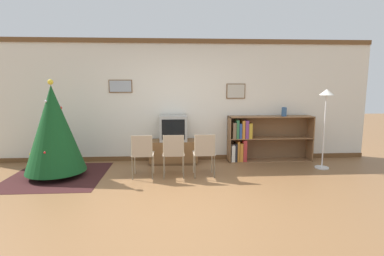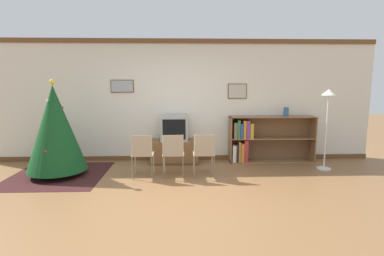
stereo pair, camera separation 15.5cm
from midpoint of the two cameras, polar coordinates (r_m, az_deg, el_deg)
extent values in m
plane|color=brown|center=(4.65, -3.73, -13.56)|extent=(24.00, 24.00, 0.00)
cube|color=silver|center=(6.75, -3.83, 5.18)|extent=(8.84, 0.08, 2.70)
cube|color=brown|center=(6.74, -3.95, 16.25)|extent=(8.84, 0.03, 0.10)
cube|color=brown|center=(6.90, -3.72, -5.69)|extent=(8.84, 0.03, 0.10)
cube|color=brown|center=(6.80, -14.10, 7.73)|extent=(0.51, 0.02, 0.28)
cube|color=#9EA8B2|center=(6.79, -14.11, 7.73)|extent=(0.47, 0.01, 0.24)
cube|color=brown|center=(6.82, 7.70, 6.98)|extent=(0.42, 0.02, 0.33)
cube|color=#BCB7A8|center=(6.81, 7.72, 6.97)|extent=(0.39, 0.01, 0.30)
cube|color=#381919|center=(6.30, -24.96, -8.32)|extent=(1.74, 1.82, 0.01)
cylinder|color=maroon|center=(6.29, -24.99, -7.85)|extent=(0.36, 0.36, 0.10)
cone|color=#14471E|center=(6.11, -25.50, -0.14)|extent=(1.09, 1.09, 1.61)
sphere|color=yellow|center=(6.05, -26.03, 7.88)|extent=(0.10, 0.10, 0.10)
sphere|color=silver|center=(6.14, -24.71, 3.83)|extent=(0.06, 0.06, 0.06)
sphere|color=red|center=(5.84, -26.92, -4.20)|extent=(0.04, 0.04, 0.04)
sphere|color=gold|center=(6.25, -29.03, -4.41)|extent=(0.04, 0.04, 0.04)
sphere|color=red|center=(6.10, -24.44, 3.50)|extent=(0.05, 0.05, 0.05)
sphere|color=silver|center=(6.03, -26.69, 4.56)|extent=(0.05, 0.05, 0.05)
cube|color=brown|center=(6.66, -4.19, -6.45)|extent=(1.00, 0.46, 0.05)
cube|color=brown|center=(6.60, -4.22, -4.31)|extent=(1.04, 0.48, 0.46)
cube|color=#9E9E99|center=(6.50, -4.27, 0.01)|extent=(0.59, 0.46, 0.55)
cube|color=black|center=(6.27, -4.29, -0.31)|extent=(0.48, 0.01, 0.43)
cube|color=tan|center=(5.69, -10.09, -4.94)|extent=(0.40, 0.40, 0.02)
cube|color=tan|center=(5.46, -10.37, -3.40)|extent=(0.35, 0.01, 0.38)
cylinder|color=beige|center=(5.94, -11.58, -6.59)|extent=(0.02, 0.02, 0.42)
cylinder|color=beige|center=(5.90, -8.09, -6.60)|extent=(0.02, 0.02, 0.42)
cylinder|color=beige|center=(5.60, -12.08, -7.56)|extent=(0.02, 0.02, 0.42)
cylinder|color=beige|center=(5.56, -8.38, -7.58)|extent=(0.02, 0.02, 0.42)
cylinder|color=beige|center=(5.55, -12.15, -5.60)|extent=(0.02, 0.02, 0.82)
cylinder|color=beige|center=(5.50, -8.42, -5.60)|extent=(0.02, 0.02, 0.82)
cube|color=tan|center=(5.65, -4.32, -4.91)|extent=(0.40, 0.40, 0.02)
cube|color=tan|center=(5.42, -4.37, -3.36)|extent=(0.35, 0.01, 0.38)
cylinder|color=beige|center=(5.89, -6.04, -6.60)|extent=(0.02, 0.02, 0.42)
cylinder|color=beige|center=(5.88, -2.51, -6.57)|extent=(0.02, 0.02, 0.42)
cylinder|color=beige|center=(5.54, -6.19, -7.58)|extent=(0.02, 0.02, 0.42)
cylinder|color=beige|center=(5.54, -2.43, -7.55)|extent=(0.02, 0.02, 0.42)
cylinder|color=beige|center=(5.49, -6.22, -5.60)|extent=(0.02, 0.02, 0.82)
cylinder|color=beige|center=(5.49, -2.45, -5.57)|extent=(0.02, 0.02, 0.82)
cube|color=tan|center=(5.68, 1.47, -4.84)|extent=(0.40, 0.40, 0.02)
cube|color=tan|center=(5.44, 1.66, -3.29)|extent=(0.35, 0.01, 0.38)
cylinder|color=beige|center=(5.89, -0.45, -6.54)|extent=(0.02, 0.02, 0.42)
cylinder|color=beige|center=(5.92, 3.05, -6.47)|extent=(0.02, 0.02, 0.42)
cylinder|color=beige|center=(5.54, -0.24, -7.51)|extent=(0.02, 0.02, 0.42)
cylinder|color=beige|center=(5.58, 3.48, -7.44)|extent=(0.02, 0.02, 0.42)
cylinder|color=beige|center=(5.49, -0.25, -5.54)|extent=(0.02, 0.02, 0.82)
cylinder|color=beige|center=(5.53, 3.50, -5.47)|extent=(0.02, 0.02, 0.82)
cube|color=olive|center=(6.72, 6.39, -2.11)|extent=(0.02, 0.36, 1.02)
cube|color=olive|center=(7.28, 21.02, -1.80)|extent=(0.02, 0.36, 1.02)
cube|color=olive|center=(6.87, 14.15, 2.13)|extent=(1.89, 0.36, 0.02)
cube|color=olive|center=(7.05, 13.85, -5.96)|extent=(1.89, 0.36, 0.02)
cube|color=olive|center=(6.94, 14.01, -1.80)|extent=(1.85, 0.36, 0.02)
cube|color=brown|center=(7.10, 13.58, -1.71)|extent=(1.89, 0.01, 1.02)
cube|color=silver|center=(6.76, 7.05, -4.71)|extent=(0.08, 0.27, 0.37)
cube|color=#232328|center=(6.73, 7.66, -4.63)|extent=(0.04, 0.20, 0.40)
cube|color=orange|center=(6.74, 8.08, -4.42)|extent=(0.04, 0.20, 0.45)
cube|color=orange|center=(6.78, 8.57, -4.53)|extent=(0.07, 0.25, 0.41)
cube|color=#B73333|center=(6.78, 9.26, -4.22)|extent=(0.08, 0.23, 0.48)
cube|color=#756047|center=(6.66, 7.27, -0.42)|extent=(0.07, 0.28, 0.35)
cube|color=#337547|center=(6.67, 7.88, -0.18)|extent=(0.06, 0.27, 0.41)
cube|color=#2D4C93|center=(6.68, 8.41, -0.52)|extent=(0.05, 0.26, 0.33)
cube|color=orange|center=(6.71, 8.94, -0.22)|extent=(0.06, 0.29, 0.39)
cube|color=#7A3D7F|center=(6.70, 9.62, -0.22)|extent=(0.07, 0.23, 0.40)
cube|color=gold|center=(6.74, 10.23, -0.46)|extent=(0.07, 0.27, 0.34)
cylinder|color=#335684|center=(6.92, 16.52, 2.95)|extent=(0.11, 0.11, 0.19)
torus|color=#335684|center=(6.91, 16.55, 3.74)|extent=(0.10, 0.10, 0.02)
cylinder|color=silver|center=(6.78, 22.87, -6.95)|extent=(0.28, 0.28, 0.03)
cylinder|color=silver|center=(6.63, 23.25, -0.64)|extent=(0.03, 0.03, 1.48)
cone|color=white|center=(6.55, 23.67, 6.29)|extent=(0.28, 0.28, 0.12)
camera|label=1|loc=(0.08, -90.78, -0.12)|focal=28.00mm
camera|label=2|loc=(0.08, 89.22, 0.12)|focal=28.00mm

